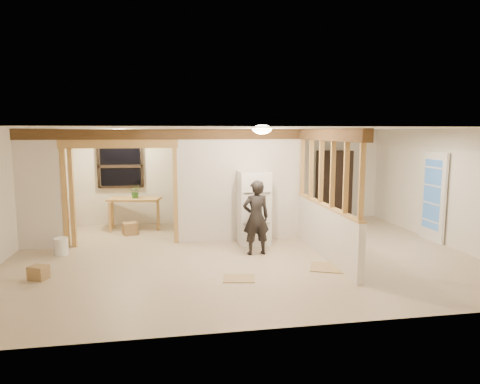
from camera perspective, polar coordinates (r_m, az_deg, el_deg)
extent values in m
cube|color=#BDA78D|center=(8.62, 0.13, -8.40)|extent=(9.00, 6.50, 0.01)
cube|color=white|center=(8.27, 0.13, 8.49)|extent=(9.00, 6.50, 0.01)
cube|color=silver|center=(11.55, -2.62, 2.16)|extent=(9.00, 0.01, 2.50)
cube|color=silver|center=(5.23, 6.22, -5.12)|extent=(9.00, 0.01, 2.50)
cube|color=silver|center=(10.14, 26.07, 0.51)|extent=(0.01, 6.50, 2.50)
cube|color=silver|center=(9.79, -25.25, 0.32)|extent=(0.90, 0.12, 2.50)
cube|color=silver|center=(9.56, 0.08, 0.93)|extent=(2.80, 0.12, 2.50)
cube|color=tan|center=(9.50, -15.57, -0.33)|extent=(2.46, 0.14, 2.20)
cube|color=brown|center=(9.36, -7.24, 7.65)|extent=(7.00, 0.18, 0.22)
cube|color=brown|center=(8.31, 11.64, 7.50)|extent=(0.18, 3.30, 0.22)
cube|color=silver|center=(8.54, 11.28, -5.22)|extent=(0.12, 3.20, 1.00)
cube|color=tan|center=(8.35, 11.50, 2.55)|extent=(0.14, 3.20, 1.32)
cube|color=black|center=(11.42, -15.66, 3.31)|extent=(1.12, 0.10, 1.10)
cube|color=white|center=(10.45, 24.36, -0.57)|extent=(0.12, 0.86, 2.00)
ellipsoid|color=#FFEABF|center=(7.84, 2.94, 8.36)|extent=(0.36, 0.36, 0.16)
ellipsoid|color=#FFEABF|center=(10.51, -15.80, 7.99)|extent=(0.32, 0.32, 0.14)
ellipsoid|color=#FFD88C|center=(9.77, -13.23, 6.34)|extent=(0.07, 0.07, 0.07)
cube|color=white|center=(9.30, 1.86, -2.12)|extent=(0.65, 0.64, 1.59)
imported|color=black|center=(8.49, 2.15, -3.42)|extent=(0.58, 0.40, 1.50)
cube|color=tan|center=(11.07, -13.84, -2.80)|extent=(1.36, 0.87, 0.79)
imported|color=#2A662D|center=(10.96, -13.76, 0.04)|extent=(0.34, 0.31, 0.32)
cylinder|color=#B71C08|center=(11.46, -23.49, -3.37)|extent=(0.57, 0.57, 0.60)
cube|color=black|center=(12.15, 12.42, 0.89)|extent=(0.96, 0.32, 1.92)
cylinder|color=silver|center=(9.29, -22.74, -6.70)|extent=(0.28, 0.28, 0.34)
cube|color=#9C794B|center=(10.57, -14.42, -4.74)|extent=(0.40, 0.37, 0.29)
cube|color=#9C794B|center=(10.17, -23.67, -5.75)|extent=(0.35, 0.35, 0.26)
cube|color=#9C794B|center=(7.97, -25.29, -9.69)|extent=(0.35, 0.33, 0.23)
cube|color=tan|center=(7.98, 11.48, -9.83)|extent=(0.74, 0.74, 0.02)
cube|color=tan|center=(7.28, -0.14, -11.44)|extent=(0.58, 0.50, 0.02)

